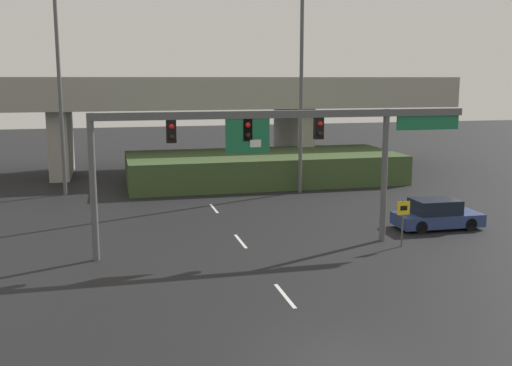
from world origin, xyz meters
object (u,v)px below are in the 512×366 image
speed_limit_sign (403,216)px  parked_sedan_near_right (437,215)px  highway_light_pole_near (302,49)px  highway_light_pole_far (58,51)px  signal_gantry (276,137)px

speed_limit_sign → parked_sedan_near_right: bearing=39.1°
highway_light_pole_near → parked_sedan_near_right: (3.68, -10.83, -8.54)m
highway_light_pole_near → parked_sedan_near_right: size_ratio=4.09×
speed_limit_sign → highway_light_pole_far: size_ratio=0.12×
signal_gantry → highway_light_pole_near: (5.12, 12.33, 4.28)m
signal_gantry → speed_limit_sign: signal_gantry is taller
signal_gantry → highway_light_pole_near: highway_light_pole_near is taller
signal_gantry → speed_limit_sign: 6.70m
signal_gantry → highway_light_pole_far: bearing=123.2°
speed_limit_sign → parked_sedan_near_right: (3.24, 2.63, -0.70)m
signal_gantry → highway_light_pole_near: size_ratio=0.94×
speed_limit_sign → highway_light_pole_far: bearing=133.6°
highway_light_pole_far → parked_sedan_near_right: 24.58m
speed_limit_sign → highway_light_pole_near: (-0.44, 13.46, 7.84)m
highway_light_pole_far → highway_light_pole_near: bearing=-10.4°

